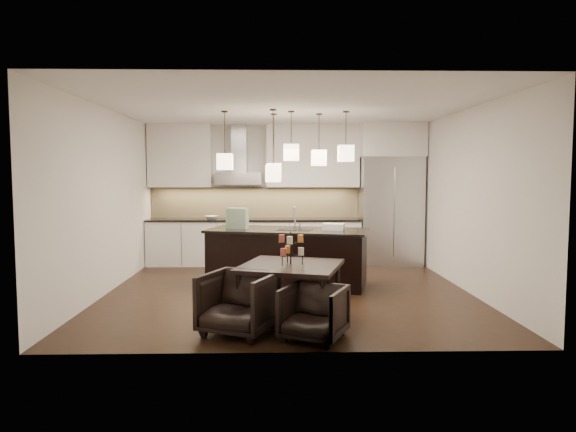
{
  "coord_description": "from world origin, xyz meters",
  "views": [
    {
      "loc": [
        -0.19,
        -7.8,
        1.79
      ],
      "look_at": [
        0.0,
        0.2,
        1.15
      ],
      "focal_mm": 32.0,
      "sensor_mm": 36.0,
      "label": 1
    }
  ],
  "objects_px": {
    "refrigerator": "(390,211)",
    "dining_table": "(291,292)",
    "armchair_left": "(239,303)",
    "armchair_right": "(314,313)",
    "island_body": "(288,258)"
  },
  "relations": [
    {
      "from": "island_body",
      "to": "armchair_right",
      "type": "bearing_deg",
      "value": -71.45
    },
    {
      "from": "refrigerator",
      "to": "armchair_right",
      "type": "relative_size",
      "value": 3.29
    },
    {
      "from": "refrigerator",
      "to": "island_body",
      "type": "xyz_separation_m",
      "value": [
        -2.1,
        -1.9,
        -0.64
      ]
    },
    {
      "from": "armchair_left",
      "to": "armchair_right",
      "type": "height_order",
      "value": "armchair_left"
    },
    {
      "from": "dining_table",
      "to": "armchair_left",
      "type": "height_order",
      "value": "armchair_left"
    },
    {
      "from": "armchair_left",
      "to": "armchair_right",
      "type": "distance_m",
      "value": 0.86
    },
    {
      "from": "refrigerator",
      "to": "dining_table",
      "type": "distance_m",
      "value": 4.53
    },
    {
      "from": "island_body",
      "to": "armchair_left",
      "type": "bearing_deg",
      "value": -89.16
    },
    {
      "from": "refrigerator",
      "to": "armchair_left",
      "type": "distance_m",
      "value": 5.29
    },
    {
      "from": "armchair_left",
      "to": "armchair_right",
      "type": "xyz_separation_m",
      "value": [
        0.83,
        -0.24,
        -0.05
      ]
    },
    {
      "from": "armchair_right",
      "to": "dining_table",
      "type": "bearing_deg",
      "value": 130.65
    },
    {
      "from": "dining_table",
      "to": "armchair_left",
      "type": "relative_size",
      "value": 1.5
    },
    {
      "from": "armchair_left",
      "to": "armchair_right",
      "type": "relative_size",
      "value": 1.18
    },
    {
      "from": "refrigerator",
      "to": "armchair_right",
      "type": "height_order",
      "value": "refrigerator"
    },
    {
      "from": "island_body",
      "to": "armchair_left",
      "type": "xyz_separation_m",
      "value": [
        -0.61,
        -2.58,
        -0.08
      ]
    }
  ]
}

